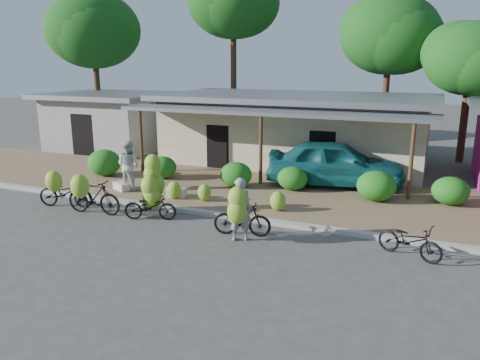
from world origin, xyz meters
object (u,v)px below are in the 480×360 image
object	(u,v)px
tree_far_center	(231,0)
tree_near_right	(467,56)
sack_near	(174,193)
sack_far	(122,186)
bike_right	(241,215)
bystander	(129,165)
tree_center_right	(387,33)
bike_far_right	(410,240)
tree_back_left	(92,29)
vendor	(240,209)
bike_far_left	(64,191)
teal_van	(335,163)
bike_center	(152,193)
bike_left	(91,195)

from	to	relation	value
tree_far_center	tree_near_right	bearing A→B (deg)	-6.58
sack_near	sack_far	xyz separation A→B (m)	(-2.32, 0.05, -0.01)
bike_right	sack_near	distance (m)	4.49
sack_far	bystander	xyz separation A→B (m)	(0.25, 0.16, 0.81)
tree_center_right	bike_far_right	xyz separation A→B (m)	(2.64, -15.60, -5.94)
tree_near_right	bike_right	bearing A→B (deg)	-112.63
tree_back_left	tree_near_right	xyz separation A→B (m)	(21.00, 1.50, -1.72)
sack_far	vendor	size ratio (longest dim) A/B	0.41
tree_far_center	bike_far_left	distance (m)	17.17
tree_center_right	teal_van	xyz separation A→B (m)	(-0.53, -9.61, -5.37)
tree_near_right	bike_center	world-z (taller)	tree_near_right
sack_far	tree_far_center	bearing A→B (deg)	95.04
sack_near	tree_far_center	bearing A→B (deg)	104.93
bike_far_left	sack_near	bearing A→B (deg)	-66.20
tree_near_right	vendor	size ratio (longest dim) A/B	3.76
bike_center	sack_near	size ratio (longest dim) A/B	2.37
vendor	bystander	world-z (taller)	bystander
bike_right	tree_far_center	bearing A→B (deg)	14.10
tree_back_left	bike_right	size ratio (longest dim) A/B	5.19
tree_center_right	vendor	bearing A→B (deg)	-96.38
tree_near_right	bike_left	distance (m)	18.42
teal_van	tree_far_center	bearing A→B (deg)	30.19
tree_far_center	bike_far_left	xyz separation A→B (m)	(0.50, -15.24, -7.88)
vendor	tree_far_center	bearing A→B (deg)	-94.34
tree_far_center	bike_center	size ratio (longest dim) A/B	5.25
bike_far_left	vendor	bearing A→B (deg)	-107.30
teal_van	vendor	bearing A→B (deg)	156.23
tree_near_right	bike_right	distance (m)	15.83
tree_center_right	bike_far_right	distance (m)	16.90
tree_near_right	vendor	distance (m)	15.91
vendor	sack_near	bearing A→B (deg)	-64.92
bike_left	sack_far	size ratio (longest dim) A/B	2.64
sack_far	bystander	size ratio (longest dim) A/B	0.40
tree_far_center	bike_far_right	xyz separation A→B (m)	(11.64, -15.10, -8.01)
tree_back_left	sack_far	size ratio (longest dim) A/B	12.02
vendor	bystander	size ratio (longest dim) A/B	0.95
bike_center	bike_far_right	bearing A→B (deg)	-110.90
tree_center_right	bike_right	world-z (taller)	tree_center_right
tree_far_center	bike_far_right	size ratio (longest dim) A/B	5.84
tree_far_center	vendor	world-z (taller)	tree_far_center
bike_far_left	bike_center	bearing A→B (deg)	-97.83
bike_far_left	vendor	distance (m)	6.71
bike_far_right	teal_van	world-z (taller)	teal_van
tree_center_right	teal_van	bearing A→B (deg)	-93.13
bike_center	sack_near	world-z (taller)	bike_center
sack_near	vendor	world-z (taller)	vendor
bike_center	tree_center_right	bearing A→B (deg)	-38.21
bystander	tree_back_left	bearing A→B (deg)	-45.35
tree_near_right	sack_far	bearing A→B (deg)	-136.03
tree_near_right	sack_near	size ratio (longest dim) A/B	8.00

